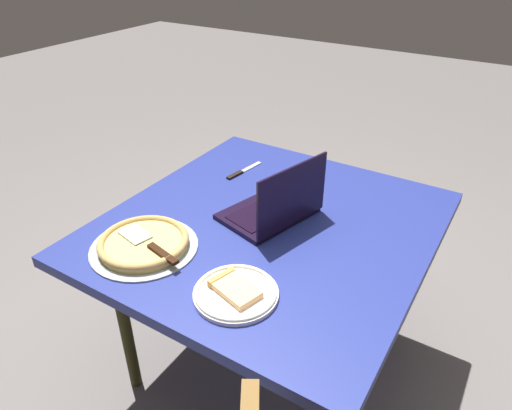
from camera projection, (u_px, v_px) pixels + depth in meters
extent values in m
plane|color=#635E5C|center=(267.00, 358.00, 2.08)|extent=(12.00, 12.00, 0.00)
cube|color=navy|center=(269.00, 227.00, 1.71)|extent=(1.18, 1.12, 0.04)
cylinder|color=#302E14|center=(240.00, 225.00, 2.37)|extent=(0.05, 0.05, 0.69)
cylinder|color=#302E14|center=(125.00, 324.00, 1.79)|extent=(0.05, 0.05, 0.69)
cylinder|color=#302E14|center=(396.00, 279.00, 2.01)|extent=(0.05, 0.05, 0.69)
cube|color=black|center=(267.00, 213.00, 1.74)|extent=(0.38, 0.31, 0.02)
cube|color=black|center=(267.00, 210.00, 1.73)|extent=(0.32, 0.22, 0.00)
cube|color=black|center=(293.00, 196.00, 1.60)|extent=(0.32, 0.10, 0.23)
cube|color=black|center=(292.00, 196.00, 1.60)|extent=(0.29, 0.08, 0.20)
cylinder|color=white|center=(236.00, 294.00, 1.36)|extent=(0.25, 0.25, 0.01)
torus|color=white|center=(236.00, 291.00, 1.36)|extent=(0.24, 0.24, 0.01)
cube|color=#F1BA7D|center=(236.00, 289.00, 1.35)|extent=(0.13, 0.16, 0.02)
cube|color=gold|center=(221.00, 278.00, 1.39)|extent=(0.10, 0.04, 0.03)
cylinder|color=#929C9C|center=(144.00, 247.00, 1.56)|extent=(0.36, 0.36, 0.01)
cylinder|color=#D9C167|center=(144.00, 244.00, 1.55)|extent=(0.29, 0.29, 0.02)
torus|color=tan|center=(143.00, 241.00, 1.55)|extent=(0.30, 0.30, 0.02)
cube|color=#ADB9BD|center=(135.00, 234.00, 1.58)|extent=(0.09, 0.12, 0.00)
cube|color=black|center=(163.00, 254.00, 1.48)|extent=(0.05, 0.14, 0.01)
cube|color=silver|center=(248.00, 168.00, 2.06)|extent=(0.16, 0.04, 0.00)
cube|color=black|center=(235.00, 175.00, 2.00)|extent=(0.09, 0.03, 0.01)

